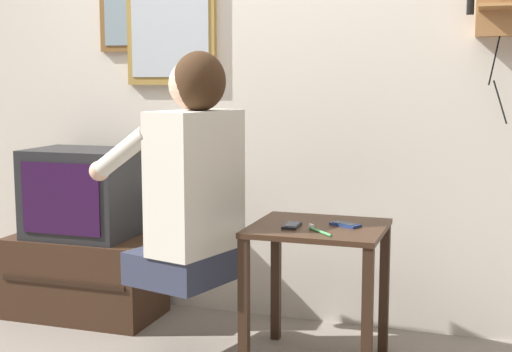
# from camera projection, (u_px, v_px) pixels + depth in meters

# --- Properties ---
(wall_back) EXTENTS (6.80, 0.05, 2.55)m
(wall_back) POSITION_uv_depth(u_px,v_px,m) (266.00, 62.00, 3.48)
(wall_back) COLOR beige
(wall_back) RESTS_ON ground_plane
(side_table) EXTENTS (0.54, 0.50, 0.59)m
(side_table) POSITION_uv_depth(u_px,v_px,m) (318.00, 255.00, 2.95)
(side_table) COLOR #382316
(side_table) RESTS_ON ground_plane
(person) EXTENTS (0.62, 0.55, 0.98)m
(person) POSITION_uv_depth(u_px,v_px,m) (191.00, 176.00, 2.99)
(person) COLOR #2D3347
(person) RESTS_ON ground_plane
(tv_stand) EXTENTS (0.74, 0.41, 0.41)m
(tv_stand) POSITION_uv_depth(u_px,v_px,m) (86.00, 276.00, 3.60)
(tv_stand) COLOR #382316
(tv_stand) RESTS_ON ground_plane
(television) EXTENTS (0.51, 0.38, 0.44)m
(television) POSITION_uv_depth(u_px,v_px,m) (82.00, 193.00, 3.55)
(television) COLOR #232326
(television) RESTS_ON tv_stand
(framed_picture) EXTENTS (0.43, 0.03, 0.44)m
(framed_picture) POSITION_uv_depth(u_px,v_px,m) (138.00, 7.00, 3.62)
(framed_picture) COLOR brown
(wall_mirror) EXTENTS (0.48, 0.03, 0.79)m
(wall_mirror) POSITION_uv_depth(u_px,v_px,m) (170.00, 5.00, 3.56)
(wall_mirror) COLOR olive
(cell_phone_held) EXTENTS (0.07, 0.13, 0.01)m
(cell_phone_held) POSITION_uv_depth(u_px,v_px,m) (292.00, 225.00, 2.90)
(cell_phone_held) COLOR black
(cell_phone_held) RESTS_ON side_table
(cell_phone_spare) EXTENTS (0.14, 0.11, 0.01)m
(cell_phone_spare) POSITION_uv_depth(u_px,v_px,m) (345.00, 225.00, 2.92)
(cell_phone_spare) COLOR navy
(cell_phone_spare) RESTS_ON side_table
(toothbrush) EXTENTS (0.12, 0.12, 0.02)m
(toothbrush) POSITION_uv_depth(u_px,v_px,m) (318.00, 230.00, 2.80)
(toothbrush) COLOR #4CBF66
(toothbrush) RESTS_ON side_table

